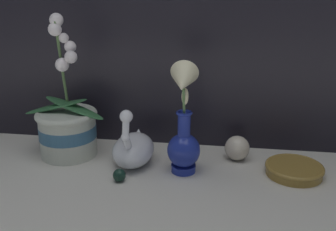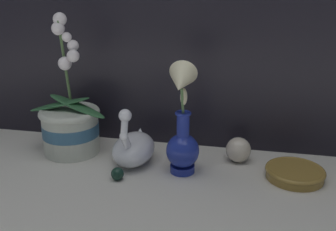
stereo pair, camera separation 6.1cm
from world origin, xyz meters
name	(u,v)px [view 1 (the left image)]	position (x,y,z in m)	size (l,w,h in m)	color
ground_plane	(169,191)	(0.00, 0.00, 0.00)	(2.80, 2.80, 0.00)	beige
orchid_potted_plant	(67,126)	(-0.32, 0.17, 0.09)	(0.25, 0.18, 0.41)	beige
swan_figurine	(133,148)	(-0.12, 0.14, 0.05)	(0.11, 0.19, 0.18)	white
blue_vase	(184,130)	(0.02, 0.10, 0.12)	(0.09, 0.13, 0.31)	navy
glass_sphere	(237,148)	(0.17, 0.20, 0.04)	(0.07, 0.07, 0.07)	beige
amber_dish	(294,169)	(0.32, 0.13, 0.02)	(0.15, 0.15, 0.03)	olive
glass_bauble	(119,175)	(-0.13, 0.03, 0.02)	(0.03, 0.03, 0.03)	#142D23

